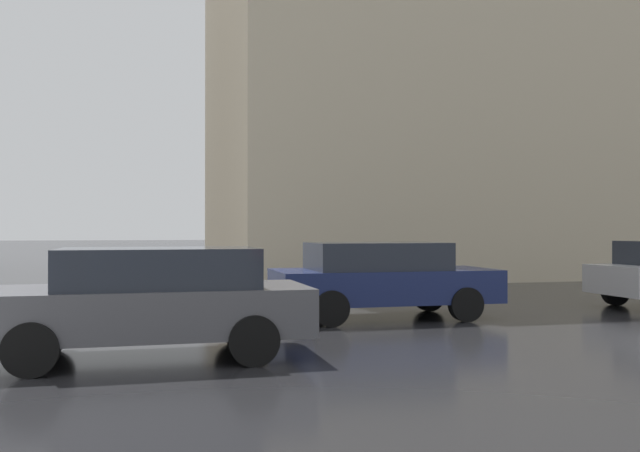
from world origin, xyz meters
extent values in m
cube|color=beige|center=(19.72, -20.27, 7.76)|extent=(14.44, 27.34, 15.52)
cube|color=#4C4C51|center=(2.50, -3.87, 0.61)|extent=(1.75, 4.10, 0.60)
cube|color=#232833|center=(2.50, -4.02, 1.16)|extent=(1.54, 2.46, 0.50)
cylinder|color=black|center=(1.68, -2.62, 0.31)|extent=(0.20, 0.62, 0.62)
cylinder|color=black|center=(3.33, -2.62, 0.31)|extent=(0.20, 0.62, 0.62)
cylinder|color=black|center=(1.68, -5.12, 0.31)|extent=(0.20, 0.62, 0.62)
cylinder|color=black|center=(3.33, -5.12, 0.31)|extent=(0.20, 0.62, 0.62)
cylinder|color=black|center=(6.33, -13.79, 0.31)|extent=(0.20, 0.62, 0.62)
cube|color=navy|center=(5.50, -8.15, 0.61)|extent=(1.75, 4.10, 0.60)
cube|color=#232833|center=(5.50, -8.00, 1.16)|extent=(1.54, 2.46, 0.50)
cylinder|color=black|center=(6.33, -9.40, 0.31)|extent=(0.20, 0.62, 0.62)
cylinder|color=black|center=(4.67, -9.40, 0.31)|extent=(0.20, 0.62, 0.62)
cylinder|color=black|center=(6.33, -6.90, 0.31)|extent=(0.20, 0.62, 0.62)
cylinder|color=black|center=(4.67, -6.90, 0.31)|extent=(0.20, 0.62, 0.62)
camera|label=1|loc=(-6.45, -3.87, 1.64)|focal=38.15mm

